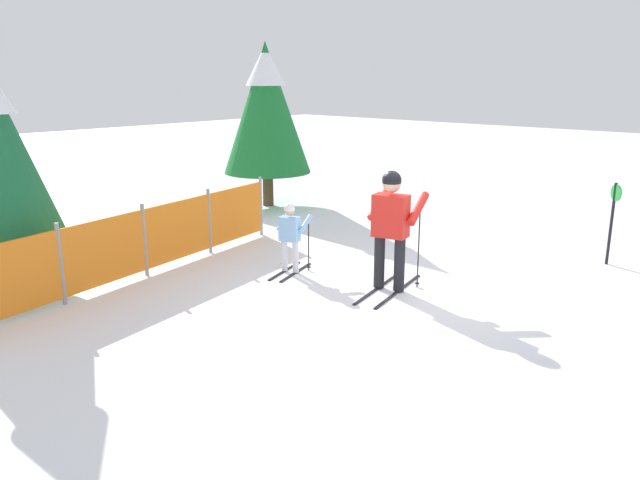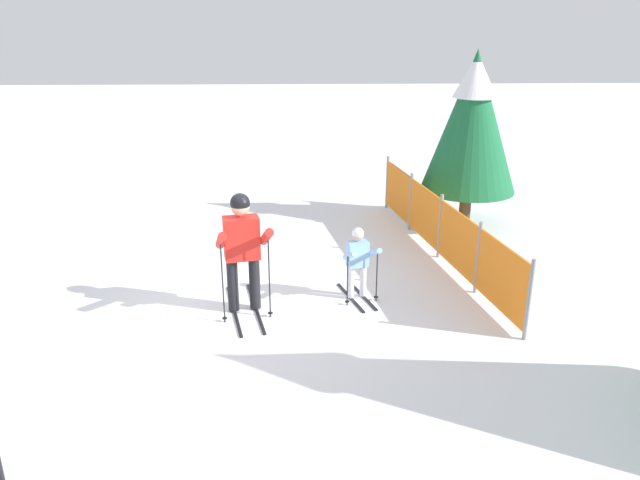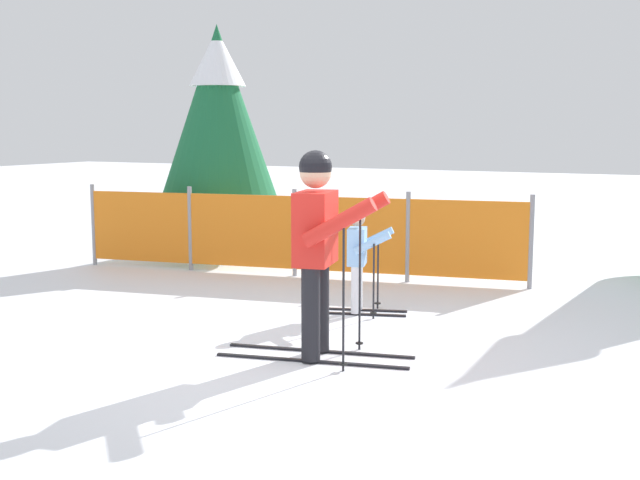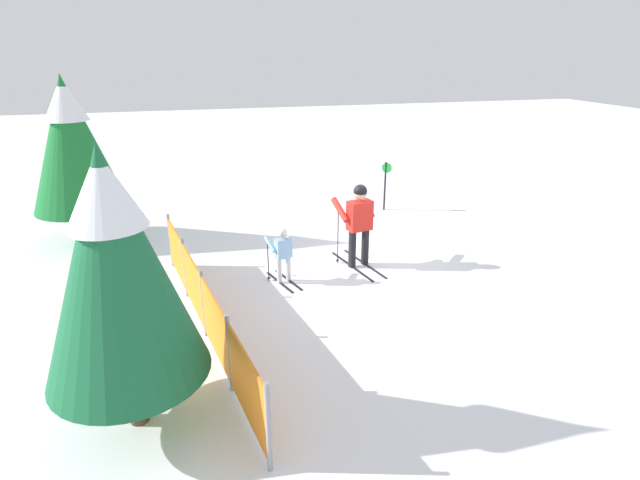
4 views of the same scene
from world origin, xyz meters
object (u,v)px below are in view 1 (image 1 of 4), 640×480
Objects in this scene: safety_fence at (145,240)px; conifer_near at (266,106)px; trail_marker at (613,215)px; skier_child at (290,232)px; skier_adult at (391,219)px.

safety_fence is 1.57× the size of conifer_near.
trail_marker is (0.41, -7.88, -1.53)m from conifer_near.
skier_child is at bearing -44.13° from safety_fence.
safety_fence is 6.01m from conifer_near.
conifer_near is at bearing 26.37° from safety_fence.
skier_child is 0.30× the size of conifer_near.
skier_adult reaches higher than skier_child.
skier_child is at bearing 90.23° from skier_adult.
conifer_near reaches higher than trail_marker.
skier_child is 0.19× the size of safety_fence.
trail_marker is at bearing -43.90° from safety_fence.
safety_fence is at bearing 136.10° from trail_marker.
skier_adult is 0.29× the size of safety_fence.
skier_adult is 0.46× the size of conifer_near.
trail_marker is at bearing -42.30° from skier_adult.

